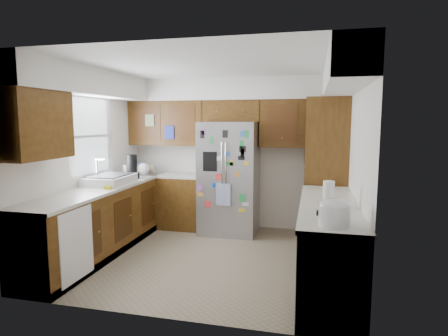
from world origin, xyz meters
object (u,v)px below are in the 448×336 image
Objects in this scene: rice_cooker at (334,212)px; paper_towel at (329,193)px; fridge at (229,178)px; pantry at (325,170)px.

rice_cooker is 0.78m from paper_towel.
paper_towel is (1.48, -1.80, 0.15)m from fridge.
fridge reaches higher than paper_towel.
pantry is 2.53m from rice_cooker.
pantry is at bearing 89.99° from rice_cooker.
paper_towel is at bearing 91.29° from rice_cooker.
rice_cooker is (-0.00, -2.53, -0.03)m from pantry.
fridge is at bearing 129.40° from paper_towel.
fridge is (-1.50, 0.05, -0.17)m from pantry.
rice_cooker is at bearing -88.71° from paper_towel.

